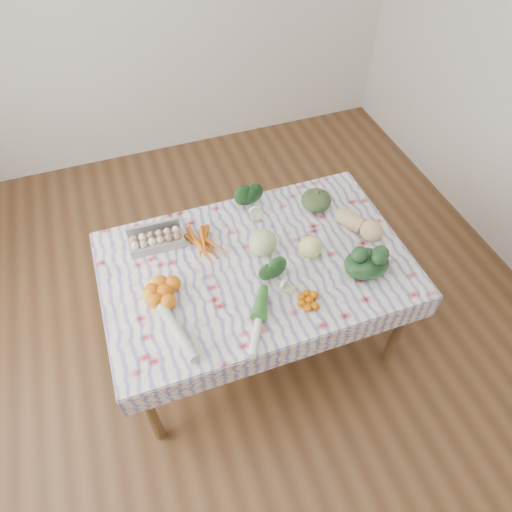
% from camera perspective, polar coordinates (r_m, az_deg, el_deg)
% --- Properties ---
extents(ground, '(4.50, 4.50, 0.00)m').
position_cam_1_polar(ground, '(3.11, 0.00, -9.84)').
color(ground, '#53341C').
rests_on(ground, ground).
extents(dining_table, '(1.60, 1.00, 0.75)m').
position_cam_1_polar(dining_table, '(2.55, 0.00, -2.06)').
color(dining_table, brown).
rests_on(dining_table, ground).
extents(tablecloth, '(1.66, 1.06, 0.01)m').
position_cam_1_polar(tablecloth, '(2.49, 0.00, -0.96)').
color(tablecloth, white).
rests_on(tablecloth, dining_table).
extents(egg_carton, '(0.31, 0.13, 0.08)m').
position_cam_1_polar(egg_carton, '(2.59, -12.32, 1.80)').
color(egg_carton, gray).
rests_on(egg_carton, tablecloth).
extents(carrot_bunch, '(0.25, 0.23, 0.04)m').
position_cam_1_polar(carrot_bunch, '(2.54, -6.49, 0.94)').
color(carrot_bunch, '#D26310').
rests_on(carrot_bunch, tablecloth).
extents(kale_bunch, '(0.16, 0.14, 0.14)m').
position_cam_1_polar(kale_bunch, '(2.72, -0.57, 6.87)').
color(kale_bunch, '#133614').
rests_on(kale_bunch, tablecloth).
extents(kabocha_squash, '(0.21, 0.21, 0.12)m').
position_cam_1_polar(kabocha_squash, '(2.76, 7.54, 6.94)').
color(kabocha_squash, '#385227').
rests_on(kabocha_squash, tablecloth).
extents(cabbage, '(0.16, 0.16, 0.15)m').
position_cam_1_polar(cabbage, '(2.48, 0.84, 1.71)').
color(cabbage, '#B9D08A').
rests_on(cabbage, tablecloth).
extents(butternut_squash, '(0.24, 0.30, 0.13)m').
position_cam_1_polar(butternut_squash, '(2.66, 12.93, 3.99)').
color(butternut_squash, '#D9B47A').
rests_on(butternut_squash, tablecloth).
extents(orange_cluster, '(0.34, 0.34, 0.09)m').
position_cam_1_polar(orange_cluster, '(2.36, -11.39, -4.38)').
color(orange_cluster, orange).
rests_on(orange_cluster, tablecloth).
extents(broccoli, '(0.19, 0.19, 0.10)m').
position_cam_1_polar(broccoli, '(2.36, 2.59, -2.73)').
color(broccoli, '#1C4A1C').
rests_on(broccoli, tablecloth).
extents(mandarin_cluster, '(0.19, 0.19, 0.05)m').
position_cam_1_polar(mandarin_cluster, '(2.32, 6.69, -5.50)').
color(mandarin_cluster, '#D26705').
rests_on(mandarin_cluster, tablecloth).
extents(grapefruit, '(0.16, 0.16, 0.13)m').
position_cam_1_polar(grapefruit, '(2.49, 6.81, 1.13)').
color(grapefruit, '#EAEC82').
rests_on(grapefruit, tablecloth).
extents(spinach_bag, '(0.28, 0.24, 0.11)m').
position_cam_1_polar(spinach_bag, '(2.48, 13.64, -0.95)').
color(spinach_bag, '#153318').
rests_on(spinach_bag, tablecloth).
extents(daikon, '(0.15, 0.39, 0.05)m').
position_cam_1_polar(daikon, '(2.24, -9.87, -9.15)').
color(daikon, beige).
rests_on(daikon, tablecloth).
extents(leek, '(0.22, 0.35, 0.04)m').
position_cam_1_polar(leek, '(2.24, 0.28, -8.21)').
color(leek, white).
rests_on(leek, tablecloth).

